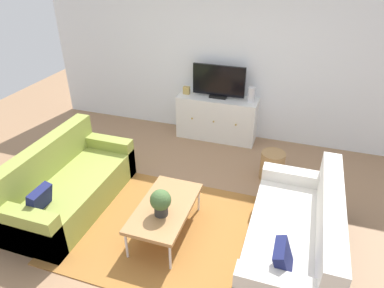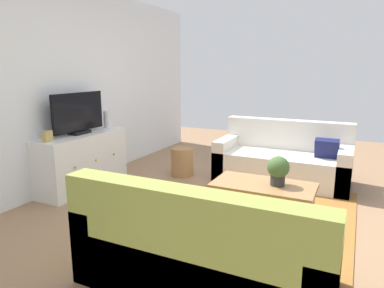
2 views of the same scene
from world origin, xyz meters
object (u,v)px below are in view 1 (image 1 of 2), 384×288
(couch_right_side, at_px, (299,239))
(coffee_table, at_px, (165,208))
(couch_left_side, at_px, (66,186))
(tv_console, at_px, (217,118))
(glass_vase, at_px, (251,95))
(potted_plant, at_px, (161,202))
(mantel_clock, at_px, (187,90))
(wicker_basket, at_px, (272,166))
(flat_screen_tv, at_px, (219,82))

(couch_right_side, relative_size, coffee_table, 1.73)
(couch_left_side, distance_m, couch_right_side, 2.88)
(couch_left_side, height_order, couch_right_side, same)
(couch_left_side, distance_m, tv_console, 2.74)
(couch_right_side, distance_m, glass_vase, 2.63)
(potted_plant, bearing_deg, coffee_table, 96.69)
(potted_plant, bearing_deg, couch_right_side, 8.61)
(potted_plant, relative_size, mantel_clock, 2.39)
(potted_plant, relative_size, tv_console, 0.23)
(couch_right_side, distance_m, tv_console, 2.82)
(glass_vase, relative_size, wicker_basket, 0.58)
(potted_plant, bearing_deg, glass_vase, 79.31)
(couch_left_side, bearing_deg, glass_vase, 51.22)
(potted_plant, height_order, tv_console, tv_console)
(tv_console, distance_m, flat_screen_tv, 0.64)
(coffee_table, relative_size, glass_vase, 4.27)
(flat_screen_tv, bearing_deg, tv_console, -90.00)
(flat_screen_tv, height_order, wicker_basket, flat_screen_tv)
(flat_screen_tv, bearing_deg, potted_plant, -88.71)
(couch_right_side, xyz_separation_m, mantel_clock, (-2.07, 2.37, 0.52))
(mantel_clock, xyz_separation_m, wicker_basket, (1.62, -0.95, -0.59))
(tv_console, xyz_separation_m, mantel_clock, (-0.55, 0.00, 0.44))
(potted_plant, relative_size, wicker_basket, 0.74)
(couch_left_side, height_order, wicker_basket, couch_left_side)
(potted_plant, xyz_separation_m, mantel_clock, (-0.61, 2.60, 0.24))
(mantel_clock, bearing_deg, glass_vase, 0.00)
(couch_left_side, distance_m, mantel_clock, 2.56)
(tv_console, distance_m, mantel_clock, 0.70)
(wicker_basket, bearing_deg, glass_vase, 118.64)
(tv_console, relative_size, glass_vase, 5.41)
(couch_left_side, distance_m, glass_vase, 3.10)
(couch_right_side, bearing_deg, mantel_clock, 131.04)
(glass_vase, bearing_deg, potted_plant, -100.69)
(coffee_table, height_order, potted_plant, potted_plant)
(couch_right_side, height_order, tv_console, couch_right_side)
(couch_left_side, relative_size, coffee_table, 1.73)
(mantel_clock, bearing_deg, coffee_table, -76.45)
(couch_right_side, xyz_separation_m, wicker_basket, (-0.45, 1.42, -0.07))
(couch_left_side, bearing_deg, mantel_clock, 71.17)
(tv_console, height_order, glass_vase, glass_vase)
(flat_screen_tv, bearing_deg, coffee_table, -89.01)
(couch_right_side, relative_size, potted_plant, 5.86)
(potted_plant, bearing_deg, couch_left_side, 171.15)
(potted_plant, distance_m, wicker_basket, 1.96)
(glass_vase, xyz_separation_m, wicker_basket, (0.52, -0.95, -0.65))
(wicker_basket, bearing_deg, couch_right_side, -72.51)
(tv_console, distance_m, glass_vase, 0.74)
(couch_right_side, bearing_deg, glass_vase, 112.20)
(tv_console, bearing_deg, flat_screen_tv, 90.00)
(couch_right_side, relative_size, flat_screen_tv, 2.10)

